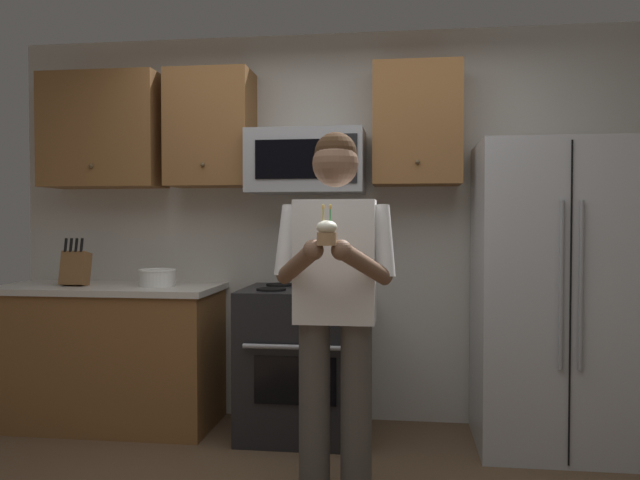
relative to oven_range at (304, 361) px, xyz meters
name	(u,v)px	position (x,y,z in m)	size (l,w,h in m)	color
wall_back	(334,227)	(0.15, 0.39, 0.84)	(4.40, 0.10, 2.60)	beige
oven_range	(304,361)	(0.00, 0.00, 0.00)	(0.76, 0.70, 0.93)	black
microwave	(307,162)	(0.00, 0.12, 1.26)	(0.74, 0.41, 0.40)	#9EA0A5
refrigerator	(554,296)	(1.50, -0.04, 0.44)	(0.90, 0.75, 1.80)	#B7BABF
cabinet_row_upper	(222,129)	(-0.57, 0.17, 1.49)	(2.78, 0.36, 0.76)	brown
counter_left	(110,355)	(-1.30, 0.02, 0.00)	(1.44, 0.66, 0.92)	brown
knife_block	(75,268)	(-1.51, -0.03, 0.57)	(0.16, 0.15, 0.32)	brown
bowl_large_white	(157,277)	(-0.96, 0.01, 0.52)	(0.24, 0.24, 0.11)	white
person	(335,294)	(0.30, -0.93, 0.53)	(0.60, 0.48, 1.76)	#4C4742
cupcake	(327,232)	(0.30, -1.26, 0.83)	(0.09, 0.09, 0.17)	#A87F56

